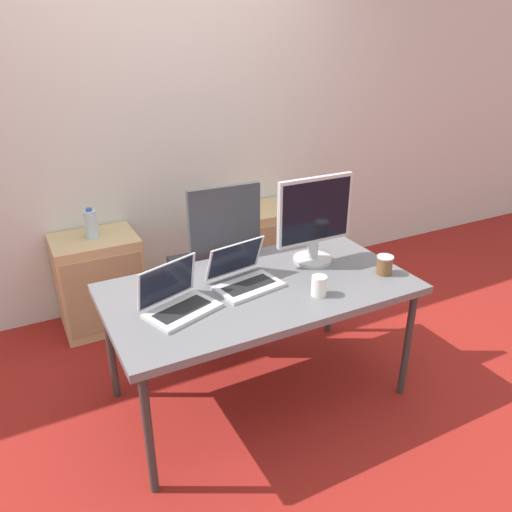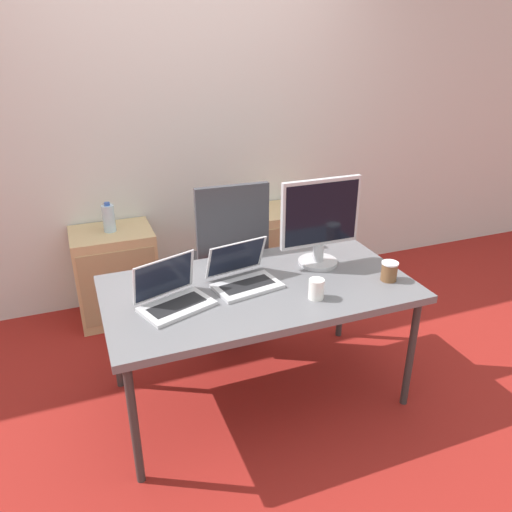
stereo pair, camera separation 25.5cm
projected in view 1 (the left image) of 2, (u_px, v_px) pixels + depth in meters
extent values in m
plane|color=maroon|center=(259.00, 393.00, 2.87)|extent=(14.00, 14.00, 0.00)
cube|color=silver|center=(165.00, 125.00, 3.48)|extent=(10.00, 0.05, 2.60)
cube|color=slate|center=(260.00, 289.00, 2.59)|extent=(1.58, 0.85, 0.04)
cylinder|color=#333333|center=(149.00, 434.00, 2.13)|extent=(0.04, 0.04, 0.66)
cylinder|color=#333333|center=(407.00, 344.00, 2.74)|extent=(0.04, 0.04, 0.66)
cylinder|color=#333333|center=(110.00, 347.00, 2.72)|extent=(0.04, 0.04, 0.66)
cylinder|color=#333333|center=(331.00, 288.00, 3.33)|extent=(0.04, 0.04, 0.66)
cylinder|color=#232326|center=(214.00, 326.00, 3.49)|extent=(0.56, 0.56, 0.04)
cylinder|color=gray|center=(213.00, 297.00, 3.39)|extent=(0.05, 0.05, 0.43)
cube|color=#38383D|center=(212.00, 269.00, 3.30)|extent=(0.50, 0.50, 0.07)
cube|color=#38383D|center=(225.00, 235.00, 2.95)|extent=(0.44, 0.06, 0.60)
cube|color=tan|center=(99.00, 282.00, 3.42)|extent=(0.54, 0.43, 0.66)
cube|color=tan|center=(106.00, 295.00, 3.25)|extent=(0.50, 0.01, 0.53)
cube|color=tan|center=(266.00, 247.00, 3.97)|extent=(0.54, 0.43, 0.66)
cube|color=tan|center=(280.00, 257.00, 3.79)|extent=(0.50, 0.01, 0.53)
cylinder|color=silver|center=(91.00, 224.00, 3.25)|extent=(0.08, 0.08, 0.18)
cylinder|color=#3359B2|center=(89.00, 210.00, 3.20)|extent=(0.04, 0.04, 0.02)
cube|color=silver|center=(183.00, 311.00, 2.33)|extent=(0.38, 0.31, 0.02)
cube|color=black|center=(182.00, 309.00, 2.32)|extent=(0.29, 0.20, 0.00)
cube|color=silver|center=(167.00, 281.00, 2.36)|extent=(0.33, 0.15, 0.20)
cube|color=black|center=(167.00, 282.00, 2.35)|extent=(0.30, 0.14, 0.19)
cube|color=silver|center=(249.00, 286.00, 2.55)|extent=(0.36, 0.26, 0.02)
cube|color=black|center=(248.00, 285.00, 2.54)|extent=(0.29, 0.16, 0.00)
cube|color=silver|center=(235.00, 258.00, 2.61)|extent=(0.34, 0.13, 0.20)
cube|color=black|center=(235.00, 258.00, 2.60)|extent=(0.31, 0.12, 0.18)
cylinder|color=#B7B7BC|center=(312.00, 259.00, 2.85)|extent=(0.22, 0.22, 0.02)
cylinder|color=#B7B7BC|center=(313.00, 250.00, 2.82)|extent=(0.06, 0.06, 0.10)
cube|color=#B7B7BC|center=(315.00, 210.00, 2.72)|extent=(0.46, 0.03, 0.37)
cube|color=black|center=(316.00, 211.00, 2.71)|extent=(0.43, 0.00, 0.34)
cylinder|color=white|center=(319.00, 286.00, 2.46)|extent=(0.08, 0.08, 0.10)
cylinder|color=brown|center=(384.00, 266.00, 2.68)|extent=(0.08, 0.08, 0.09)
cylinder|color=white|center=(385.00, 257.00, 2.66)|extent=(0.09, 0.09, 0.01)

